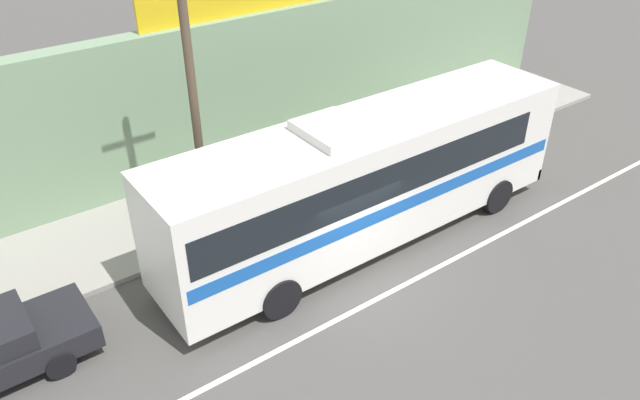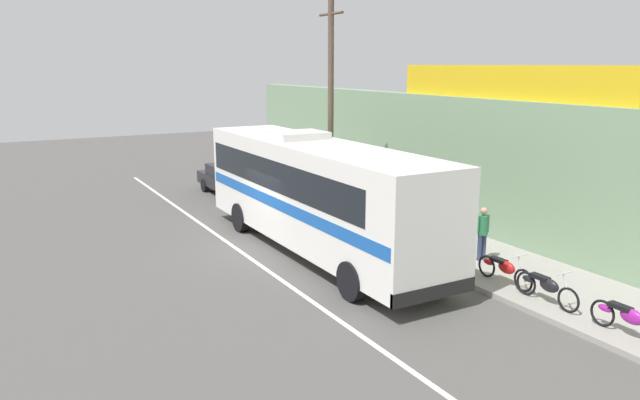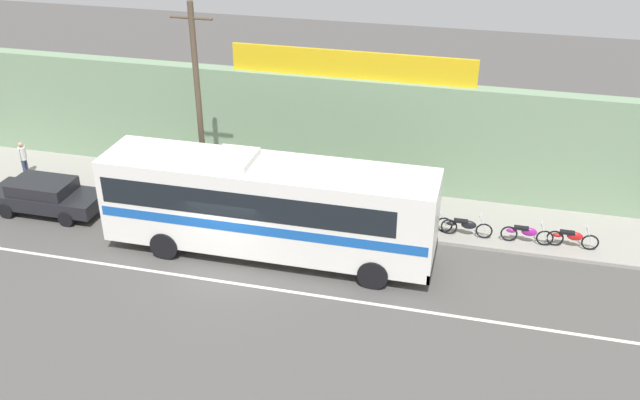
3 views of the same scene
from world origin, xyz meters
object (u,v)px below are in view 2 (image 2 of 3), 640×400
(pedestrian_far_right, at_px, (483,230))
(motorcycle_blue, at_px, (504,269))
(parked_car, at_px, (231,179))
(utility_pole, at_px, (331,107))
(motorcycle_purple, at_px, (546,287))
(pedestrian_far_left, at_px, (257,161))
(intercity_bus, at_px, (314,189))
(pedestrian_by_curb, at_px, (421,208))
(motorcycle_black, at_px, (628,318))

(pedestrian_far_right, bearing_deg, motorcycle_blue, -27.76)
(parked_car, relative_size, utility_pole, 0.56)
(motorcycle_purple, xyz_separation_m, pedestrian_far_right, (-3.30, 1.05, 0.52))
(pedestrian_far_left, bearing_deg, parked_car, -42.93)
(pedestrian_far_left, xyz_separation_m, pedestrian_far_right, (15.72, 0.52, 0.04))
(intercity_bus, distance_m, pedestrian_by_curb, 3.97)
(parked_car, height_order, motorcycle_blue, parked_car)
(parked_car, distance_m, motorcycle_black, 18.65)
(parked_car, xyz_separation_m, motorcycle_purple, (16.37, 1.93, -0.17))
(intercity_bus, relative_size, parked_car, 2.58)
(utility_pole, bearing_deg, motorcycle_purple, 1.03)
(intercity_bus, height_order, motorcycle_black, intercity_bus)
(pedestrian_far_left, bearing_deg, motorcycle_purple, -1.61)
(utility_pole, bearing_deg, motorcycle_black, 0.95)
(motorcycle_purple, xyz_separation_m, pedestrian_far_left, (-19.02, 0.54, 0.48))
(pedestrian_far_right, bearing_deg, pedestrian_by_curb, 179.80)
(motorcycle_black, height_order, pedestrian_far_right, pedestrian_far_right)
(motorcycle_blue, height_order, motorcycle_purple, same)
(parked_car, xyz_separation_m, pedestrian_far_left, (-2.65, 2.47, 0.30))
(motorcycle_blue, distance_m, pedestrian_by_curb, 4.87)
(intercity_bus, bearing_deg, utility_pole, 142.75)
(motorcycle_black, xyz_separation_m, pedestrian_by_curb, (-8.40, 1.04, 0.57))
(utility_pole, relative_size, pedestrian_far_left, 5.23)
(parked_car, distance_m, pedestrian_by_curb, 10.59)
(parked_car, xyz_separation_m, motorcycle_blue, (14.88, 2.03, -0.17))
(parked_car, distance_m, pedestrian_far_left, 3.64)
(intercity_bus, distance_m, motorcycle_black, 9.59)
(motorcycle_purple, height_order, pedestrian_far_right, pedestrian_far_right)
(intercity_bus, bearing_deg, pedestrian_by_curb, 80.19)
(pedestrian_far_right, bearing_deg, utility_pole, -169.90)
(motorcycle_blue, height_order, pedestrian_far_left, pedestrian_far_left)
(motorcycle_black, height_order, pedestrian_far_left, pedestrian_far_left)
(parked_car, bearing_deg, intercity_bus, -4.89)
(motorcycle_black, distance_m, pedestrian_far_right, 5.60)
(parked_car, distance_m, pedestrian_far_right, 13.41)
(pedestrian_by_curb, bearing_deg, parked_car, -163.55)
(utility_pole, relative_size, motorcycle_purple, 4.29)
(motorcycle_blue, distance_m, motorcycle_black, 3.66)
(pedestrian_by_curb, xyz_separation_m, pedestrian_far_right, (2.92, -0.01, -0.05))
(parked_car, height_order, pedestrian_far_left, pedestrian_far_left)
(utility_pole, bearing_deg, pedestrian_far_left, 175.31)
(pedestrian_far_right, bearing_deg, pedestrian_far_left, -178.12)
(motorcycle_blue, relative_size, pedestrian_far_left, 1.23)
(motorcycle_purple, bearing_deg, motorcycle_black, 0.57)
(motorcycle_blue, xyz_separation_m, pedestrian_far_right, (-1.82, 0.96, 0.52))
(parked_car, distance_m, utility_pole, 7.33)
(pedestrian_far_left, bearing_deg, pedestrian_far_right, 1.88)
(intercity_bus, height_order, utility_pole, utility_pole)
(intercity_bus, relative_size, motorcycle_black, 6.23)
(intercity_bus, distance_m, parked_car, 9.62)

